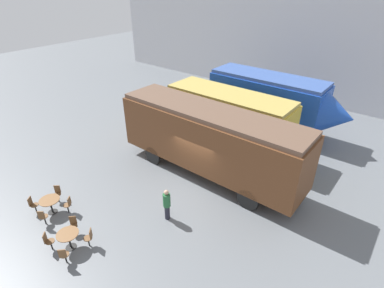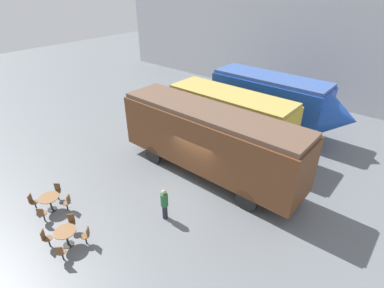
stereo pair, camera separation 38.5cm
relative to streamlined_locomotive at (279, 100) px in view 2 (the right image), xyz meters
name	(u,v)px [view 2 (the right image)]	position (x,y,z in m)	size (l,w,h in m)	color
ground_plane	(194,182)	(-0.44, -8.48, -2.29)	(80.00, 80.00, 0.00)	slate
backdrop_wall	(317,49)	(-0.44, 7.07, 2.21)	(44.00, 0.15, 9.00)	silver
streamlined_locomotive	(279,100)	(0.00, 0.00, 0.00)	(9.71, 2.69, 3.85)	blue
passenger_coach_vintage	(229,115)	(-1.38, -3.89, -0.16)	(8.04, 2.73, 3.56)	gold
passenger_coach_wooden	(209,138)	(-0.36, -7.30, -0.02)	(10.55, 2.59, 3.87)	brown
cafe_table_near	(49,200)	(-4.24, -14.50, -1.69)	(0.92, 0.92, 0.75)	black
cafe_table_mid	(66,234)	(-1.67, -15.13, -1.68)	(0.88, 0.88, 0.78)	black
cafe_chair_0	(42,214)	(-3.72, -15.15, -1.78)	(0.40, 0.41, 0.87)	black
cafe_chair_1	(67,202)	(-3.59, -13.98, -1.78)	(0.41, 0.40, 0.87)	black
cafe_chair_2	(57,190)	(-4.76, -13.85, -1.78)	(0.40, 0.41, 0.87)	black
cafe_chair_3	(32,201)	(-4.89, -15.02, -1.78)	(0.41, 0.40, 0.87)	black
cafe_chair_4	(87,235)	(-1.11, -14.55, -1.78)	(0.40, 0.40, 0.87)	black
cafe_chair_5	(71,222)	(-2.25, -14.56, -1.78)	(0.40, 0.40, 0.87)	black
cafe_chair_6	(46,237)	(-2.24, -15.71, -1.78)	(0.40, 0.40, 0.87)	black
cafe_chair_7	(60,252)	(-1.09, -15.70, -1.78)	(0.40, 0.40, 0.87)	black
visitor_person	(164,203)	(0.27, -11.38, -1.43)	(0.34, 0.34, 1.61)	#262633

